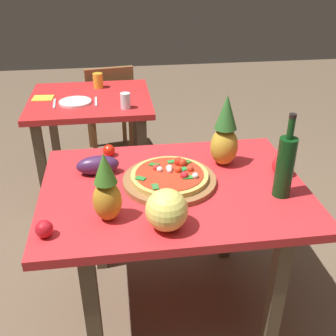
{
  "coord_description": "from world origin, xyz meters",
  "views": [
    {
      "loc": [
        -0.24,
        -1.54,
        1.73
      ],
      "look_at": [
        -0.02,
        0.07,
        0.83
      ],
      "focal_mm": 43.21,
      "sensor_mm": 36.0,
      "label": 1
    }
  ],
  "objects_px": {
    "eggplant": "(98,165)",
    "dinner_plate": "(75,102)",
    "pineapple_left": "(106,190)",
    "tomato_by_bottle": "(44,229)",
    "pizza": "(170,175)",
    "drinking_glass_water": "(125,101)",
    "display_table": "(174,204)",
    "dining_chair": "(110,106)",
    "tomato_at_corner": "(109,150)",
    "melon": "(167,210)",
    "pineapple_right": "(225,134)",
    "wine_bottle": "(285,166)",
    "bell_pepper": "(282,165)",
    "drinking_glass_juice": "(98,81)",
    "knife_utensil": "(96,102)",
    "fork_utensil": "(54,103)",
    "napkin_folded": "(43,98)",
    "pizza_board": "(170,180)",
    "background_table": "(92,115)"
  },
  "relations": [
    {
      "from": "display_table",
      "to": "napkin_folded",
      "type": "xyz_separation_m",
      "value": [
        -0.74,
        1.29,
        0.1
      ]
    },
    {
      "from": "dining_chair",
      "to": "pizza",
      "type": "relative_size",
      "value": 2.42
    },
    {
      "from": "tomato_at_corner",
      "to": "drinking_glass_water",
      "type": "distance_m",
      "value": 0.69
    },
    {
      "from": "pizza",
      "to": "melon",
      "type": "xyz_separation_m",
      "value": [
        -0.06,
        -0.33,
        0.04
      ]
    },
    {
      "from": "pineapple_left",
      "to": "napkin_folded",
      "type": "distance_m",
      "value": 1.57
    },
    {
      "from": "dinner_plate",
      "to": "knife_utensil",
      "type": "distance_m",
      "value": 0.14
    },
    {
      "from": "pizza_board",
      "to": "melon",
      "type": "bearing_deg",
      "value": -99.85
    },
    {
      "from": "drinking_glass_water",
      "to": "dinner_plate",
      "type": "distance_m",
      "value": 0.37
    },
    {
      "from": "pineapple_right",
      "to": "napkin_folded",
      "type": "bearing_deg",
      "value": 132.19
    },
    {
      "from": "drinking_glass_juice",
      "to": "drinking_glass_water",
      "type": "distance_m",
      "value": 0.5
    },
    {
      "from": "drinking_glass_water",
      "to": "fork_utensil",
      "type": "relative_size",
      "value": 0.57
    },
    {
      "from": "display_table",
      "to": "knife_utensil",
      "type": "relative_size",
      "value": 6.58
    },
    {
      "from": "dining_chair",
      "to": "pineapple_right",
      "type": "relative_size",
      "value": 2.4
    },
    {
      "from": "pineapple_left",
      "to": "dinner_plate",
      "type": "relative_size",
      "value": 1.32
    },
    {
      "from": "pineapple_left",
      "to": "tomato_by_bottle",
      "type": "xyz_separation_m",
      "value": [
        -0.24,
        -0.08,
        -0.1
      ]
    },
    {
      "from": "pizza",
      "to": "napkin_folded",
      "type": "height_order",
      "value": "pizza"
    },
    {
      "from": "bell_pepper",
      "to": "drinking_glass_juice",
      "type": "xyz_separation_m",
      "value": [
        -0.87,
        1.45,
        0.01
      ]
    },
    {
      "from": "pineapple_left",
      "to": "melon",
      "type": "bearing_deg",
      "value": -22.55
    },
    {
      "from": "dining_chair",
      "to": "pineapple_right",
      "type": "distance_m",
      "value": 1.85
    },
    {
      "from": "pizza_board",
      "to": "eggplant",
      "type": "distance_m",
      "value": 0.35
    },
    {
      "from": "display_table",
      "to": "wine_bottle",
      "type": "distance_m",
      "value": 0.53
    },
    {
      "from": "melon",
      "to": "fork_utensil",
      "type": "xyz_separation_m",
      "value": [
        -0.57,
        1.46,
        -0.08
      ]
    },
    {
      "from": "eggplant",
      "to": "tomato_by_bottle",
      "type": "bearing_deg",
      "value": -112.98
    },
    {
      "from": "drinking_glass_juice",
      "to": "drinking_glass_water",
      "type": "bearing_deg",
      "value": -68.57
    },
    {
      "from": "pizza_board",
      "to": "pineapple_left",
      "type": "relative_size",
      "value": 1.46
    },
    {
      "from": "wine_bottle",
      "to": "dining_chair",
      "type": "bearing_deg",
      "value": 110.08
    },
    {
      "from": "display_table",
      "to": "drinking_glass_juice",
      "type": "relative_size",
      "value": 10.79
    },
    {
      "from": "wine_bottle",
      "to": "eggplant",
      "type": "distance_m",
      "value": 0.85
    },
    {
      "from": "fork_utensil",
      "to": "drinking_glass_juice",
      "type": "bearing_deg",
      "value": 43.69
    },
    {
      "from": "pineapple_left",
      "to": "drinking_glass_juice",
      "type": "height_order",
      "value": "pineapple_left"
    },
    {
      "from": "dining_chair",
      "to": "tomato_by_bottle",
      "type": "distance_m",
      "value": 2.21
    },
    {
      "from": "pineapple_left",
      "to": "display_table",
      "type": "bearing_deg",
      "value": 35.95
    },
    {
      "from": "display_table",
      "to": "pineapple_left",
      "type": "relative_size",
      "value": 4.08
    },
    {
      "from": "pizza",
      "to": "pineapple_right",
      "type": "xyz_separation_m",
      "value": [
        0.28,
        0.14,
        0.12
      ]
    },
    {
      "from": "display_table",
      "to": "tomato_by_bottle",
      "type": "distance_m",
      "value": 0.62
    },
    {
      "from": "wine_bottle",
      "to": "tomato_by_bottle",
      "type": "height_order",
      "value": "wine_bottle"
    },
    {
      "from": "pizza",
      "to": "drinking_glass_water",
      "type": "relative_size",
      "value": 3.39
    },
    {
      "from": "wine_bottle",
      "to": "tomato_by_bottle",
      "type": "distance_m",
      "value": 0.99
    },
    {
      "from": "dinner_plate",
      "to": "pineapple_left",
      "type": "bearing_deg",
      "value": -81.11
    },
    {
      "from": "tomato_at_corner",
      "to": "dining_chair",
      "type": "bearing_deg",
      "value": 90.1
    },
    {
      "from": "bell_pepper",
      "to": "knife_utensil",
      "type": "distance_m",
      "value": 1.43
    },
    {
      "from": "background_table",
      "to": "pizza_board",
      "type": "height_order",
      "value": "pizza_board"
    },
    {
      "from": "pineapple_right",
      "to": "dinner_plate",
      "type": "distance_m",
      "value": 1.27
    },
    {
      "from": "pineapple_right",
      "to": "drinking_glass_water",
      "type": "distance_m",
      "value": 0.96
    },
    {
      "from": "drinking_glass_water",
      "to": "bell_pepper",
      "type": "bearing_deg",
      "value": -55.01
    },
    {
      "from": "pineapple_right",
      "to": "dinner_plate",
      "type": "relative_size",
      "value": 1.61
    },
    {
      "from": "pizza",
      "to": "fork_utensil",
      "type": "distance_m",
      "value": 1.3
    },
    {
      "from": "tomato_at_corner",
      "to": "knife_utensil",
      "type": "relative_size",
      "value": 0.34
    },
    {
      "from": "dining_chair",
      "to": "wine_bottle",
      "type": "relative_size",
      "value": 2.28
    },
    {
      "from": "eggplant",
      "to": "dinner_plate",
      "type": "xyz_separation_m",
      "value": [
        -0.17,
        1.0,
        -0.04
      ]
    }
  ]
}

